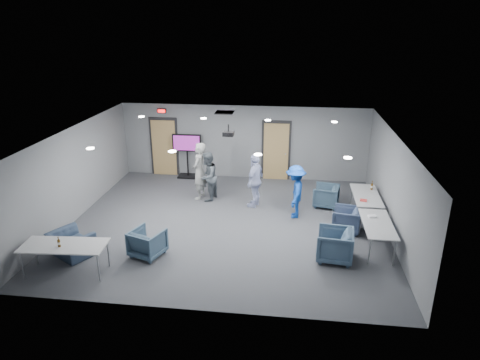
# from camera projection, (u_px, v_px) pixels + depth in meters

# --- Properties ---
(floor) EXTENTS (9.00, 9.00, 0.00)m
(floor) POSITION_uv_depth(u_px,v_px,m) (228.00, 224.00, 12.42)
(floor) COLOR #37393E
(floor) RESTS_ON ground
(ceiling) EXTENTS (9.00, 9.00, 0.00)m
(ceiling) POSITION_uv_depth(u_px,v_px,m) (227.00, 133.00, 11.48)
(ceiling) COLOR silver
(ceiling) RESTS_ON wall_back
(wall_back) EXTENTS (9.00, 0.02, 2.70)m
(wall_back) POSITION_uv_depth(u_px,v_px,m) (244.00, 142.00, 15.67)
(wall_back) COLOR slate
(wall_back) RESTS_ON floor
(wall_front) EXTENTS (9.00, 0.02, 2.70)m
(wall_front) POSITION_uv_depth(u_px,v_px,m) (196.00, 252.00, 8.23)
(wall_front) COLOR slate
(wall_front) RESTS_ON floor
(wall_left) EXTENTS (0.02, 8.00, 2.70)m
(wall_left) POSITION_uv_depth(u_px,v_px,m) (75.00, 173.00, 12.47)
(wall_left) COLOR slate
(wall_left) RESTS_ON floor
(wall_right) EXTENTS (0.02, 8.00, 2.70)m
(wall_right) POSITION_uv_depth(u_px,v_px,m) (393.00, 187.00, 11.43)
(wall_right) COLOR slate
(wall_right) RESTS_ON floor
(door_left) EXTENTS (1.06, 0.17, 2.24)m
(door_left) POSITION_uv_depth(u_px,v_px,m) (164.00, 147.00, 16.07)
(door_left) COLOR black
(door_left) RESTS_ON wall_back
(door_right) EXTENTS (1.06, 0.17, 2.24)m
(door_right) POSITION_uv_depth(u_px,v_px,m) (276.00, 151.00, 15.59)
(door_right) COLOR black
(door_right) RESTS_ON wall_back
(exit_sign) EXTENTS (0.32, 0.08, 0.16)m
(exit_sign) POSITION_uv_depth(u_px,v_px,m) (162.00, 111.00, 15.57)
(exit_sign) COLOR black
(exit_sign) RESTS_ON wall_back
(hvac_diffuser) EXTENTS (0.60, 0.60, 0.03)m
(hvac_diffuser) POSITION_uv_depth(u_px,v_px,m) (225.00, 112.00, 14.15)
(hvac_diffuser) COLOR black
(hvac_diffuser) RESTS_ON ceiling
(downlights) EXTENTS (6.18, 3.78, 0.02)m
(downlights) POSITION_uv_depth(u_px,v_px,m) (227.00, 134.00, 11.48)
(downlights) COLOR white
(downlights) RESTS_ON ceiling
(person_a) EXTENTS (0.54, 0.74, 1.89)m
(person_a) POSITION_uv_depth(u_px,v_px,m) (199.00, 171.00, 13.92)
(person_a) COLOR #989A97
(person_a) RESTS_ON floor
(person_b) EXTENTS (0.77, 0.90, 1.62)m
(person_b) POSITION_uv_depth(u_px,v_px,m) (208.00, 177.00, 13.80)
(person_b) COLOR #4B545B
(person_b) RESTS_ON floor
(person_c) EXTENTS (0.72, 1.09, 1.72)m
(person_c) POSITION_uv_depth(u_px,v_px,m) (255.00, 180.00, 13.33)
(person_c) COLOR #B3BDE6
(person_c) RESTS_ON floor
(person_d) EXTENTS (0.65, 1.07, 1.61)m
(person_d) POSITION_uv_depth(u_px,v_px,m) (295.00, 192.00, 12.60)
(person_d) COLOR #163E95
(person_d) RESTS_ON floor
(chair_right_a) EXTENTS (0.89, 0.88, 0.70)m
(chair_right_a) POSITION_uv_depth(u_px,v_px,m) (326.00, 196.00, 13.48)
(chair_right_a) COLOR #334859
(chair_right_a) RESTS_ON floor
(chair_right_b) EXTENTS (0.88, 0.86, 0.68)m
(chair_right_b) POSITION_uv_depth(u_px,v_px,m) (346.00, 220.00, 11.89)
(chair_right_b) COLOR #384560
(chair_right_b) RESTS_ON floor
(chair_right_c) EXTENTS (0.96, 0.93, 0.79)m
(chair_right_c) POSITION_uv_depth(u_px,v_px,m) (335.00, 245.00, 10.44)
(chair_right_c) COLOR #3E546B
(chair_right_c) RESTS_ON floor
(chair_front_a) EXTENTS (0.96, 0.98, 0.70)m
(chair_front_a) POSITION_uv_depth(u_px,v_px,m) (148.00, 243.00, 10.64)
(chair_front_a) COLOR #394F63
(chair_front_a) RESTS_ON floor
(chair_front_b) EXTENTS (1.27, 1.22, 0.63)m
(chair_front_b) POSITION_uv_depth(u_px,v_px,m) (71.00, 244.00, 10.63)
(chair_front_b) COLOR #314055
(chair_front_b) RESTS_ON floor
(table_right_a) EXTENTS (0.75, 1.80, 0.73)m
(table_right_a) POSITION_uv_depth(u_px,v_px,m) (366.00, 196.00, 12.58)
(table_right_a) COLOR #B0B3B5
(table_right_a) RESTS_ON floor
(table_right_b) EXTENTS (0.73, 1.76, 0.73)m
(table_right_b) POSITION_uv_depth(u_px,v_px,m) (378.00, 225.00, 10.82)
(table_right_b) COLOR #B0B3B5
(table_right_b) RESTS_ON floor
(table_front_left) EXTENTS (1.97, 0.93, 0.73)m
(table_front_left) POSITION_uv_depth(u_px,v_px,m) (64.00, 246.00, 9.78)
(table_front_left) COLOR #B0B3B5
(table_front_left) RESTS_ON floor
(bottle_front) EXTENTS (0.07, 0.07, 0.25)m
(bottle_front) POSITION_uv_depth(u_px,v_px,m) (59.00, 243.00, 9.65)
(bottle_front) COLOR #4E320D
(bottle_front) RESTS_ON table_front_left
(bottle_right) EXTENTS (0.07, 0.07, 0.28)m
(bottle_right) POSITION_uv_depth(u_px,v_px,m) (372.00, 187.00, 12.91)
(bottle_right) COLOR #4E320D
(bottle_right) RESTS_ON table_right_a
(snack_box) EXTENTS (0.21, 0.16, 0.04)m
(snack_box) POSITION_uv_depth(u_px,v_px,m) (363.00, 200.00, 12.13)
(snack_box) COLOR red
(snack_box) RESTS_ON table_right_a
(wrapper) EXTENTS (0.23, 0.18, 0.05)m
(wrapper) POSITION_uv_depth(u_px,v_px,m) (372.00, 216.00, 11.13)
(wrapper) COLOR white
(wrapper) RESTS_ON table_right_b
(tv_stand) EXTENTS (1.07, 0.51, 1.65)m
(tv_stand) POSITION_uv_depth(u_px,v_px,m) (187.00, 153.00, 15.82)
(tv_stand) COLOR black
(tv_stand) RESTS_ON floor
(projector) EXTENTS (0.33, 0.32, 0.35)m
(projector) POSITION_uv_depth(u_px,v_px,m) (228.00, 134.00, 12.61)
(projector) COLOR black
(projector) RESTS_ON ceiling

